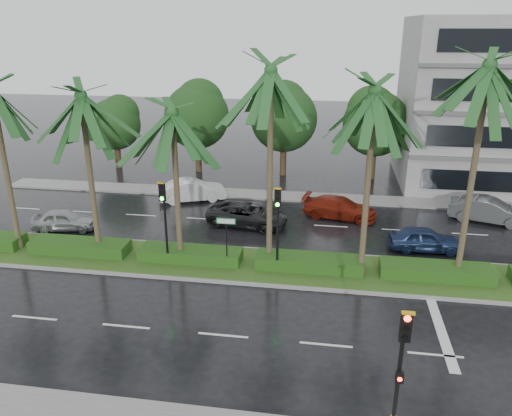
% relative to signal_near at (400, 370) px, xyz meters
% --- Properties ---
extents(ground, '(120.00, 120.00, 0.00)m').
position_rel_signal_near_xyz_m(ground, '(-6.00, 9.39, -2.50)').
color(ground, black).
rests_on(ground, ground).
extents(far_sidewalk, '(40.00, 2.00, 0.12)m').
position_rel_signal_near_xyz_m(far_sidewalk, '(-6.00, 21.39, -2.44)').
color(far_sidewalk, slate).
rests_on(far_sidewalk, ground).
extents(median, '(36.00, 4.00, 0.15)m').
position_rel_signal_near_xyz_m(median, '(-6.00, 10.39, -2.42)').
color(median, gray).
rests_on(median, ground).
extents(hedge, '(35.20, 1.40, 0.60)m').
position_rel_signal_near_xyz_m(hedge, '(-6.00, 10.39, -2.05)').
color(hedge, '#1B4C15').
rests_on(hedge, median).
extents(lane_markings, '(34.00, 13.06, 0.01)m').
position_rel_signal_near_xyz_m(lane_markings, '(-2.96, 8.96, -2.50)').
color(lane_markings, silver).
rests_on(lane_markings, ground).
extents(palm_row, '(26.30, 4.20, 10.54)m').
position_rel_signal_near_xyz_m(palm_row, '(-7.24, 10.41, 5.61)').
color(palm_row, '#403424').
rests_on(palm_row, median).
extents(signal_near, '(0.34, 0.45, 4.36)m').
position_rel_signal_near_xyz_m(signal_near, '(0.00, 0.00, 0.00)').
color(signal_near, black).
rests_on(signal_near, near_sidewalk).
extents(signal_median_left, '(0.34, 0.42, 4.36)m').
position_rel_signal_near_xyz_m(signal_median_left, '(-10.00, 9.69, 0.49)').
color(signal_median_left, black).
rests_on(signal_median_left, median).
extents(signal_median_right, '(0.34, 0.42, 4.36)m').
position_rel_signal_near_xyz_m(signal_median_right, '(-4.50, 9.69, 0.49)').
color(signal_median_right, black).
rests_on(signal_median_right, median).
extents(street_sign, '(0.95, 0.09, 2.60)m').
position_rel_signal_near_xyz_m(street_sign, '(-7.00, 9.87, -0.38)').
color(street_sign, black).
rests_on(street_sign, median).
extents(bg_trees, '(32.54, 5.18, 7.48)m').
position_rel_signal_near_xyz_m(bg_trees, '(-5.24, 26.98, 2.10)').
color(bg_trees, '#362518').
rests_on(bg_trees, ground).
extents(car_silver, '(2.15, 3.87, 1.25)m').
position_rel_signal_near_xyz_m(car_silver, '(-17.52, 13.41, -1.88)').
color(car_silver, '#9EA1A5').
rests_on(car_silver, ground).
extents(car_white, '(3.16, 4.82, 1.50)m').
position_rel_signal_near_xyz_m(car_white, '(-11.50, 19.62, -1.75)').
color(car_white, silver).
rests_on(car_white, ground).
extents(car_darkgrey, '(2.92, 5.14, 1.35)m').
position_rel_signal_near_xyz_m(car_darkgrey, '(-7.00, 15.79, -1.83)').
color(car_darkgrey, black).
rests_on(car_darkgrey, ground).
extents(car_red, '(2.71, 4.85, 1.33)m').
position_rel_signal_near_xyz_m(car_red, '(-1.50, 17.92, -1.84)').
color(car_red, maroon).
rests_on(car_red, ground).
extents(car_blue, '(1.65, 3.84, 1.29)m').
position_rel_signal_near_xyz_m(car_blue, '(3.00, 13.73, -1.86)').
color(car_blue, navy).
rests_on(car_blue, ground).
extents(car_grey, '(2.91, 4.85, 1.51)m').
position_rel_signal_near_xyz_m(car_grey, '(7.50, 18.60, -1.75)').
color(car_grey, '#545658').
rests_on(car_grey, ground).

